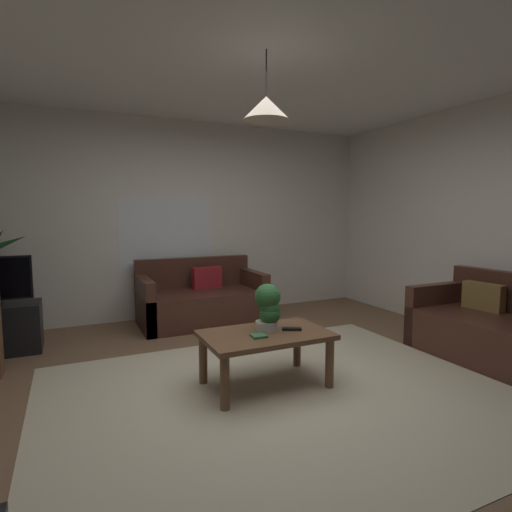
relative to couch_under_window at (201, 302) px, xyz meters
name	(u,v)px	position (x,y,z in m)	size (l,w,h in m)	color
floor	(271,388)	(-0.07, -2.14, -0.28)	(5.49, 5.26, 0.02)	brown
rug	(283,396)	(-0.07, -2.34, -0.27)	(3.57, 2.89, 0.01)	beige
wall_back	(184,220)	(-0.07, 0.51, 1.05)	(5.61, 0.06, 2.65)	silver
wall_right	(503,221)	(2.70, -2.14, 1.05)	(0.06, 5.26, 2.65)	silver
ceiling	(273,46)	(-0.07, -2.14, 2.39)	(5.49, 5.26, 0.02)	white
window_pane	(166,235)	(-0.34, 0.48, 0.85)	(1.23, 0.01, 0.99)	white
couch_under_window	(201,302)	(0.00, 0.00, 0.00)	(1.55, 0.85, 0.82)	#47281E
couch_right_side	(501,333)	(2.19, -2.54, 0.00)	(0.85, 1.56, 0.82)	#47281E
coffee_table	(266,341)	(-0.10, -2.09, 0.10)	(1.03, 0.63, 0.45)	brown
book_on_table_0	(259,336)	(-0.20, -2.17, 0.18)	(0.12, 0.11, 0.02)	#387247
remote_on_table_0	(292,329)	(0.12, -2.12, 0.18)	(0.05, 0.16, 0.02)	black
potted_plant_on_table	(268,307)	(-0.06, -2.05, 0.37)	(0.21, 0.21, 0.39)	beige
pendant_lamp	(266,108)	(-0.10, -2.09, 1.95)	(0.36, 0.36, 0.52)	black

